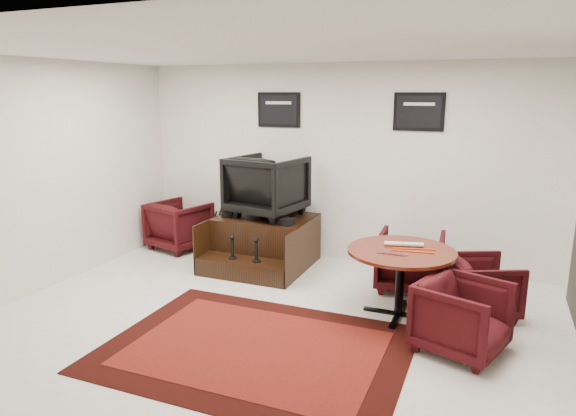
% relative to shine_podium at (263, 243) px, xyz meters
% --- Properties ---
extents(ground, '(6.00, 6.00, 0.00)m').
position_rel_shine_podium_xyz_m(ground, '(0.87, -1.83, -0.31)').
color(ground, silver).
rests_on(ground, ground).
extents(room_shell, '(6.02, 5.02, 2.81)m').
position_rel_shine_podium_xyz_m(room_shell, '(1.27, -1.70, 1.47)').
color(room_shell, silver).
rests_on(room_shell, ground).
extents(area_rug, '(2.83, 2.13, 0.01)m').
position_rel_shine_podium_xyz_m(area_rug, '(0.98, -2.28, -0.31)').
color(area_rug, black).
rests_on(area_rug, ground).
extents(shine_podium, '(1.33, 1.36, 0.68)m').
position_rel_shine_podium_xyz_m(shine_podium, '(0.00, 0.00, 0.00)').
color(shine_podium, black).
rests_on(shine_podium, ground).
extents(shine_chair, '(1.06, 1.01, 0.95)m').
position_rel_shine_podium_xyz_m(shine_chair, '(0.00, 0.14, 0.84)').
color(shine_chair, black).
rests_on(shine_chair, shine_podium).
extents(shoes_pair, '(0.29, 0.33, 0.10)m').
position_rel_shine_podium_xyz_m(shoes_pair, '(-0.46, -0.06, 0.42)').
color(shoes_pair, black).
rests_on(shoes_pair, shine_podium).
extents(polish_kit, '(0.28, 0.23, 0.09)m').
position_rel_shine_podium_xyz_m(polish_kit, '(0.41, -0.22, 0.41)').
color(polish_kit, black).
rests_on(polish_kit, shine_podium).
extents(umbrella_black, '(0.29, 0.11, 0.78)m').
position_rel_shine_podium_xyz_m(umbrella_black, '(-0.78, -0.14, 0.08)').
color(umbrella_black, black).
rests_on(umbrella_black, ground).
extents(umbrella_hooked, '(0.30, 0.11, 0.80)m').
position_rel_shine_podium_xyz_m(umbrella_hooked, '(-0.79, 0.01, 0.09)').
color(umbrella_hooked, black).
rests_on(umbrella_hooked, ground).
extents(armchair_side, '(0.96, 0.92, 0.82)m').
position_rel_shine_podium_xyz_m(armchair_side, '(-1.55, 0.21, 0.09)').
color(armchair_side, black).
rests_on(armchair_side, ground).
extents(meeting_table, '(1.15, 1.15, 0.75)m').
position_rel_shine_podium_xyz_m(meeting_table, '(2.10, -0.99, 0.35)').
color(meeting_table, '#3F1009').
rests_on(meeting_table, ground).
extents(table_chair_back, '(0.81, 0.76, 0.79)m').
position_rel_shine_podium_xyz_m(table_chair_back, '(2.08, -0.15, 0.08)').
color(table_chair_back, black).
rests_on(table_chair_back, ground).
extents(table_chair_window, '(0.88, 0.90, 0.71)m').
position_rel_shine_podium_xyz_m(table_chair_window, '(2.92, -0.62, 0.04)').
color(table_chair_window, black).
rests_on(table_chair_window, ground).
extents(table_chair_corner, '(0.90, 0.93, 0.76)m').
position_rel_shine_podium_xyz_m(table_chair_corner, '(2.79, -1.57, 0.07)').
color(table_chair_corner, black).
rests_on(table_chair_corner, ground).
extents(paper_roll, '(0.42, 0.15, 0.05)m').
position_rel_shine_podium_xyz_m(paper_roll, '(2.10, -0.86, 0.46)').
color(paper_roll, silver).
rests_on(paper_roll, meeting_table).
extents(table_clutter, '(0.57, 0.36, 0.01)m').
position_rel_shine_podium_xyz_m(table_clutter, '(2.19, -1.02, 0.45)').
color(table_clutter, '#E2420C').
rests_on(table_clutter, meeting_table).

